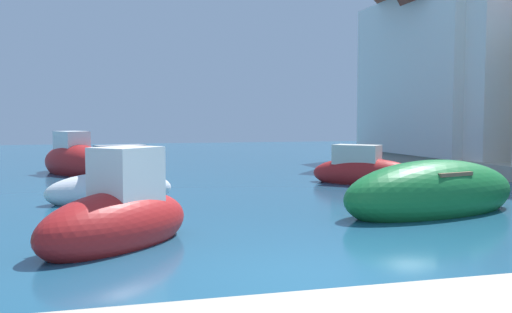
{
  "coord_description": "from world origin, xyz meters",
  "views": [
    {
      "loc": [
        -2.73,
        -6.79,
        2.09
      ],
      "look_at": [
        1.38,
        8.68,
        0.99
      ],
      "focal_mm": 39.23,
      "sensor_mm": 36.0,
      "label": 1
    }
  ],
  "objects_px": {
    "moored_boat_2": "(364,172)",
    "moored_boat_1": "(432,194)",
    "moored_boat_5": "(118,219)",
    "moored_boat_6": "(76,162)",
    "waterfront_building_annex": "(480,67)",
    "waterfront_building_far": "(460,62)",
    "moored_boat_0": "(112,186)"
  },
  "relations": [
    {
      "from": "moored_boat_2",
      "to": "moored_boat_1",
      "type": "bearing_deg",
      "value": -56.25
    },
    {
      "from": "moored_boat_1",
      "to": "moored_boat_5",
      "type": "height_order",
      "value": "moored_boat_5"
    },
    {
      "from": "moored_boat_6",
      "to": "waterfront_building_annex",
      "type": "relative_size",
      "value": 0.52
    },
    {
      "from": "moored_boat_5",
      "to": "waterfront_building_far",
      "type": "relative_size",
      "value": 0.36
    },
    {
      "from": "moored_boat_2",
      "to": "waterfront_building_far",
      "type": "distance_m",
      "value": 10.99
    },
    {
      "from": "moored_boat_6",
      "to": "waterfront_building_annex",
      "type": "height_order",
      "value": "waterfront_building_annex"
    },
    {
      "from": "moored_boat_5",
      "to": "waterfront_building_far",
      "type": "xyz_separation_m",
      "value": [
        15.59,
        13.23,
        4.21
      ]
    },
    {
      "from": "moored_boat_1",
      "to": "moored_boat_2",
      "type": "distance_m",
      "value": 5.52
    },
    {
      "from": "waterfront_building_annex",
      "to": "waterfront_building_far",
      "type": "distance_m",
      "value": 1.47
    },
    {
      "from": "moored_boat_0",
      "to": "waterfront_building_annex",
      "type": "xyz_separation_m",
      "value": [
        15.64,
        6.71,
        3.92
      ]
    },
    {
      "from": "moored_boat_1",
      "to": "moored_boat_5",
      "type": "distance_m",
      "value": 6.89
    },
    {
      "from": "moored_boat_0",
      "to": "moored_boat_2",
      "type": "height_order",
      "value": "moored_boat_0"
    },
    {
      "from": "moored_boat_0",
      "to": "moored_boat_6",
      "type": "distance_m",
      "value": 7.53
    },
    {
      "from": "waterfront_building_far",
      "to": "moored_boat_1",
      "type": "bearing_deg",
      "value": -126.82
    },
    {
      "from": "moored_boat_1",
      "to": "moored_boat_6",
      "type": "xyz_separation_m",
      "value": [
        -8.05,
        11.1,
        0.04
      ]
    },
    {
      "from": "moored_boat_6",
      "to": "waterfront_building_far",
      "type": "bearing_deg",
      "value": 63.13
    },
    {
      "from": "moored_boat_2",
      "to": "waterfront_building_annex",
      "type": "relative_size",
      "value": 0.4
    },
    {
      "from": "moored_boat_6",
      "to": "waterfront_building_far",
      "type": "height_order",
      "value": "waterfront_building_far"
    },
    {
      "from": "moored_boat_0",
      "to": "moored_boat_6",
      "type": "relative_size",
      "value": 0.77
    },
    {
      "from": "moored_boat_0",
      "to": "moored_boat_1",
      "type": "xyz_separation_m",
      "value": [
        6.79,
        -3.69,
        0.04
      ]
    },
    {
      "from": "moored_boat_6",
      "to": "waterfront_building_far",
      "type": "relative_size",
      "value": 0.5
    },
    {
      "from": "moored_boat_2",
      "to": "moored_boat_5",
      "type": "height_order",
      "value": "moored_boat_5"
    },
    {
      "from": "moored_boat_0",
      "to": "moored_boat_5",
      "type": "relative_size",
      "value": 1.08
    },
    {
      "from": "moored_boat_2",
      "to": "moored_boat_5",
      "type": "distance_m",
      "value": 10.33
    },
    {
      "from": "moored_boat_0",
      "to": "waterfront_building_far",
      "type": "xyz_separation_m",
      "value": [
        15.64,
        8.14,
        4.27
      ]
    },
    {
      "from": "moored_boat_2",
      "to": "waterfront_building_far",
      "type": "bearing_deg",
      "value": 83.18
    },
    {
      "from": "moored_boat_5",
      "to": "moored_boat_2",
      "type": "bearing_deg",
      "value": 177.53
    },
    {
      "from": "moored_boat_2",
      "to": "moored_boat_6",
      "type": "xyz_separation_m",
      "value": [
        -9.04,
        5.67,
        0.09
      ]
    },
    {
      "from": "waterfront_building_annex",
      "to": "waterfront_building_far",
      "type": "height_order",
      "value": "waterfront_building_far"
    },
    {
      "from": "moored_boat_1",
      "to": "moored_boat_0",
      "type": "bearing_deg",
      "value": -42.61
    },
    {
      "from": "moored_boat_0",
      "to": "moored_boat_5",
      "type": "xyz_separation_m",
      "value": [
        0.05,
        -5.1,
        0.06
      ]
    },
    {
      "from": "moored_boat_2",
      "to": "moored_boat_6",
      "type": "bearing_deg",
      "value": -168.0
    }
  ]
}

